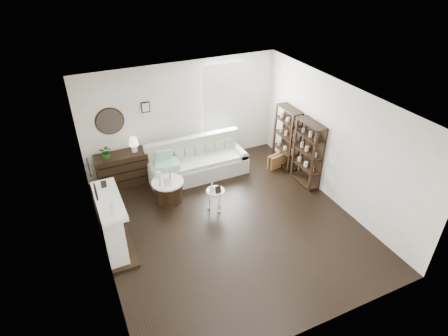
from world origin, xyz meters
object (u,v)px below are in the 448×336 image
dresser (122,169)px  pedestal_table (215,192)px  drum_table (168,190)px  sofa (197,164)px

dresser → pedestal_table: bearing=-49.2°
dresser → drum_table: bearing=-54.9°
dresser → pedestal_table: size_ratio=2.44×
pedestal_table → drum_table: bearing=137.7°
drum_table → pedestal_table: bearing=-42.3°
drum_table → pedestal_table: (0.83, -0.76, 0.20)m
sofa → drum_table: 1.21m
sofa → dresser: (-1.76, 0.39, 0.09)m
drum_table → dresser: bearing=125.1°
drum_table → sofa: bearing=36.3°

